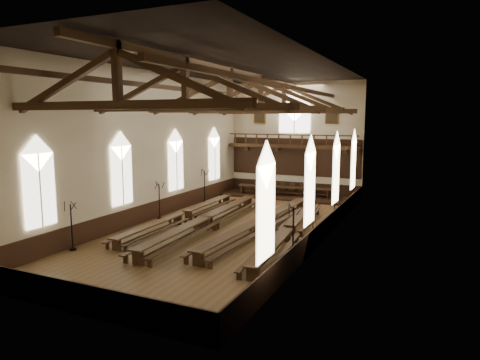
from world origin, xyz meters
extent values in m
plane|color=brown|center=(0.00, 0.00, 0.00)|extent=(26.00, 26.00, 0.00)
plane|color=beige|center=(0.00, 13.00, 5.00)|extent=(12.00, 0.00, 12.00)
plane|color=beige|center=(0.00, -13.00, 5.00)|extent=(12.00, 0.00, 12.00)
plane|color=beige|center=(-6.00, 0.00, 5.00)|extent=(0.00, 26.00, 26.00)
plane|color=beige|center=(6.00, 0.00, 5.00)|extent=(0.00, 26.00, 26.00)
plane|color=black|center=(0.00, 0.00, 10.00)|extent=(26.00, 26.00, 0.00)
cube|color=black|center=(0.00, 12.96, 0.60)|extent=(11.90, 0.08, 1.20)
cube|color=black|center=(0.00, -12.96, 0.60)|extent=(11.90, 0.08, 1.20)
cube|color=black|center=(-5.96, 0.00, 0.60)|extent=(0.08, 25.90, 1.20)
cube|color=black|center=(5.96, 0.00, 0.60)|extent=(0.08, 25.90, 1.20)
cube|color=white|center=(-5.90, -9.00, 3.40)|extent=(0.05, 1.80, 3.60)
cube|color=white|center=(-5.90, -9.00, 5.20)|extent=(0.05, 1.80, 1.80)
cylinder|color=beige|center=(-5.86, -9.00, 3.40)|extent=(0.08, 0.08, 3.60)
cube|color=white|center=(-5.90, -3.00, 3.40)|extent=(0.05, 1.80, 3.60)
cube|color=white|center=(-5.90, -3.00, 5.20)|extent=(0.05, 1.80, 1.80)
cylinder|color=beige|center=(-5.86, -3.00, 3.40)|extent=(0.08, 0.08, 3.60)
cube|color=white|center=(-5.90, 3.00, 3.40)|extent=(0.05, 1.80, 3.60)
cube|color=white|center=(-5.90, 3.00, 5.20)|extent=(0.05, 1.80, 1.80)
cylinder|color=beige|center=(-5.86, 3.00, 3.40)|extent=(0.08, 0.08, 3.60)
cube|color=white|center=(-5.90, 9.00, 3.40)|extent=(0.05, 1.80, 3.60)
cube|color=white|center=(-5.90, 9.00, 5.20)|extent=(0.05, 1.80, 1.80)
cylinder|color=beige|center=(-5.86, 9.00, 3.40)|extent=(0.08, 0.08, 3.60)
cube|color=white|center=(5.90, -9.00, 3.40)|extent=(0.05, 1.80, 3.60)
cube|color=white|center=(5.90, -9.00, 5.20)|extent=(0.05, 1.80, 1.80)
cylinder|color=beige|center=(5.86, -9.00, 3.40)|extent=(0.08, 0.08, 3.60)
cube|color=white|center=(5.90, -3.00, 3.40)|extent=(0.05, 1.80, 3.60)
cube|color=white|center=(5.90, -3.00, 5.20)|extent=(0.05, 1.80, 1.80)
cylinder|color=beige|center=(5.86, -3.00, 3.40)|extent=(0.08, 0.08, 3.60)
cube|color=white|center=(5.90, 3.00, 3.40)|extent=(0.05, 1.80, 3.60)
cube|color=white|center=(5.90, 3.00, 5.20)|extent=(0.05, 1.80, 1.80)
cylinder|color=beige|center=(5.86, 3.00, 3.40)|extent=(0.08, 0.08, 3.60)
cube|color=white|center=(5.90, 9.00, 3.40)|extent=(0.05, 1.80, 3.60)
cube|color=white|center=(5.90, 9.00, 5.20)|extent=(0.05, 1.80, 1.80)
cylinder|color=beige|center=(5.86, 9.00, 3.40)|extent=(0.08, 0.08, 3.60)
cube|color=white|center=(0.00, 12.90, 6.80)|extent=(2.80, 0.05, 2.40)
cube|color=white|center=(0.00, 12.90, 8.00)|extent=(2.80, 0.05, 2.80)
cylinder|color=beige|center=(0.00, 12.86, 6.80)|extent=(0.10, 0.10, 2.40)
cube|color=#382011|center=(0.00, 12.35, 4.40)|extent=(11.80, 1.20, 0.20)
cube|color=black|center=(0.00, 12.94, 3.45)|extent=(11.80, 0.10, 3.30)
cube|color=#382011|center=(0.00, 11.81, 5.45)|extent=(11.60, 0.12, 0.10)
cube|color=#382011|center=(0.00, 11.81, 4.55)|extent=(11.60, 0.12, 0.10)
cube|color=#382011|center=(-4.50, 12.75, 4.15)|extent=(0.35, 0.40, 0.50)
cube|color=#382011|center=(-1.50, 12.75, 4.15)|extent=(0.35, 0.40, 0.50)
cube|color=#382011|center=(1.50, 12.75, 4.15)|extent=(0.35, 0.40, 0.50)
cube|color=#382011|center=(4.50, 12.75, 4.15)|extent=(0.35, 0.40, 0.50)
cube|color=brown|center=(-3.30, 12.91, 7.10)|extent=(1.15, 0.06, 1.45)
cube|color=black|center=(-3.30, 12.87, 7.10)|extent=(0.95, 0.04, 1.25)
cube|color=brown|center=(3.30, 12.91, 7.10)|extent=(1.15, 0.06, 1.45)
cube|color=black|center=(3.30, 12.87, 7.10)|extent=(0.95, 0.04, 1.25)
cube|color=#382011|center=(0.00, -10.00, 7.40)|extent=(11.70, 0.35, 0.35)
cube|color=#382011|center=(0.00, -10.00, 8.70)|extent=(0.30, 0.30, 2.40)
cube|color=#382011|center=(-2.88, -10.00, 8.30)|extent=(5.44, 0.26, 2.40)
cube|color=#382011|center=(2.88, -10.00, 8.30)|extent=(5.44, 0.26, 2.40)
cube|color=#382011|center=(0.00, -5.00, 7.40)|extent=(11.70, 0.35, 0.35)
cube|color=#382011|center=(0.00, -5.00, 8.70)|extent=(0.30, 0.30, 2.40)
cube|color=#382011|center=(-2.88, -5.00, 8.30)|extent=(5.44, 0.26, 2.40)
cube|color=#382011|center=(2.88, -5.00, 8.30)|extent=(5.44, 0.26, 2.40)
cube|color=#382011|center=(0.00, 0.00, 7.40)|extent=(11.70, 0.35, 0.35)
cube|color=#382011|center=(0.00, 0.00, 8.70)|extent=(0.30, 0.30, 2.40)
cube|color=#382011|center=(-2.88, 0.00, 8.30)|extent=(5.44, 0.26, 2.40)
cube|color=#382011|center=(2.88, 0.00, 8.30)|extent=(5.44, 0.26, 2.40)
cube|color=#382011|center=(0.00, 5.00, 7.40)|extent=(11.70, 0.35, 0.35)
cube|color=#382011|center=(0.00, 5.00, 8.70)|extent=(0.30, 0.30, 2.40)
cube|color=#382011|center=(-2.88, 5.00, 8.30)|extent=(5.44, 0.26, 2.40)
cube|color=#382011|center=(2.88, 5.00, 8.30)|extent=(5.44, 0.26, 2.40)
cube|color=#382011|center=(0.00, 10.00, 7.40)|extent=(11.70, 0.35, 0.35)
cube|color=#382011|center=(0.00, 10.00, 8.70)|extent=(0.30, 0.30, 2.40)
cube|color=#382011|center=(-2.88, 10.00, 8.30)|extent=(5.44, 0.26, 2.40)
cube|color=#382011|center=(2.88, 10.00, 8.30)|extent=(5.44, 0.26, 2.40)
cube|color=#382011|center=(-3.36, 0.00, 8.70)|extent=(0.25, 25.70, 0.25)
cube|color=#382011|center=(3.36, 0.00, 8.70)|extent=(0.25, 25.70, 0.25)
cube|color=#382011|center=(0.00, 0.00, 9.70)|extent=(0.30, 25.70, 0.30)
cube|color=#382011|center=(-3.55, -3.59, 0.67)|extent=(0.81, 6.66, 0.08)
cube|color=#382011|center=(-3.55, -6.58, 0.32)|extent=(0.57, 0.09, 0.64)
cube|color=#382011|center=(-3.55, -0.60, 0.32)|extent=(0.57, 0.09, 0.64)
cube|color=#382011|center=(-3.55, -3.59, 0.24)|extent=(0.21, 5.89, 0.08)
cube|color=#382011|center=(-4.14, -3.60, 0.40)|extent=(0.41, 6.65, 0.06)
cube|color=#382011|center=(-4.14, -6.64, 0.19)|extent=(0.21, 0.07, 0.37)
cube|color=#382011|center=(-4.14, -0.56, 0.19)|extent=(0.21, 0.07, 0.37)
cube|color=#382011|center=(-2.96, -3.58, 0.40)|extent=(0.41, 6.65, 0.06)
cube|color=#382011|center=(-2.96, -6.62, 0.19)|extent=(0.21, 0.07, 0.37)
cube|color=#382011|center=(-2.96, -0.54, 0.19)|extent=(0.21, 0.07, 0.37)
cube|color=#382011|center=(-3.55, 3.81, 0.67)|extent=(0.81, 6.66, 0.08)
cube|color=#382011|center=(-3.55, 0.82, 0.32)|extent=(0.57, 0.09, 0.64)
cube|color=#382011|center=(-3.55, 6.80, 0.32)|extent=(0.57, 0.09, 0.64)
cube|color=#382011|center=(-3.55, 3.81, 0.24)|extent=(0.21, 5.89, 0.08)
cube|color=#382011|center=(-4.14, 3.80, 0.40)|extent=(0.41, 6.65, 0.06)
cube|color=#382011|center=(-4.14, 0.76, 0.19)|extent=(0.21, 0.07, 0.37)
cube|color=#382011|center=(-4.14, 6.84, 0.19)|extent=(0.21, 0.07, 0.37)
cube|color=#382011|center=(-2.96, 3.82, 0.40)|extent=(0.41, 6.65, 0.06)
cube|color=#382011|center=(-2.96, 0.78, 0.19)|extent=(0.21, 0.07, 0.37)
cube|color=#382011|center=(-2.96, 6.86, 0.19)|extent=(0.21, 0.07, 0.37)
cube|color=#382011|center=(-1.30, -4.46, 0.78)|extent=(1.11, 7.68, 0.09)
cube|color=#382011|center=(-1.30, -7.90, 0.37)|extent=(0.65, 0.12, 0.73)
cube|color=#382011|center=(-1.30, -1.01, 0.37)|extent=(0.65, 0.12, 0.73)
cube|color=#382011|center=(-1.30, -4.46, 0.27)|extent=(0.39, 6.78, 0.09)
cube|color=#382011|center=(-1.98, -4.49, 0.46)|extent=(0.65, 7.66, 0.07)
cube|color=#382011|center=(-1.98, -7.99, 0.21)|extent=(0.25, 0.09, 0.43)
cube|color=#382011|center=(-1.98, -0.99, 0.21)|extent=(0.25, 0.09, 0.43)
cube|color=#382011|center=(-0.62, -4.43, 0.46)|extent=(0.65, 7.66, 0.07)
cube|color=#382011|center=(-0.62, -7.93, 0.21)|extent=(0.25, 0.09, 0.43)
cube|color=#382011|center=(-0.62, -0.93, 0.21)|extent=(0.25, 0.09, 0.43)
cube|color=#382011|center=(-1.30, 2.94, 0.78)|extent=(1.11, 7.68, 0.09)
cube|color=#382011|center=(-1.30, -0.50, 0.37)|extent=(0.65, 0.12, 0.73)
cube|color=#382011|center=(-1.30, 6.39, 0.37)|extent=(0.65, 0.12, 0.73)
cube|color=#382011|center=(-1.30, 2.94, 0.27)|extent=(0.39, 6.78, 0.09)
cube|color=#382011|center=(-1.98, 2.91, 0.46)|extent=(0.65, 7.66, 0.07)
cube|color=#382011|center=(-1.98, -0.59, 0.21)|extent=(0.25, 0.09, 0.43)
cube|color=#382011|center=(-1.98, 6.41, 0.21)|extent=(0.25, 0.09, 0.43)
cube|color=#382011|center=(-0.62, 2.97, 0.46)|extent=(0.65, 7.66, 0.07)
cube|color=#382011|center=(-0.62, -0.53, 0.21)|extent=(0.25, 0.09, 0.43)
cube|color=#382011|center=(-0.62, 6.47, 0.21)|extent=(0.25, 0.09, 0.43)
cube|color=#382011|center=(2.07, -3.46, 0.77)|extent=(1.12, 7.57, 0.09)
cube|color=#382011|center=(2.07, -6.85, 0.36)|extent=(0.64, 0.12, 0.72)
cube|color=#382011|center=(2.07, -0.06, 0.36)|extent=(0.64, 0.12, 0.72)
cube|color=#382011|center=(2.07, -3.46, 0.27)|extent=(0.41, 6.68, 0.09)
cube|color=#382011|center=(1.40, -3.43, 0.45)|extent=(0.67, 7.55, 0.06)
cube|color=#382011|center=(1.40, -6.88, 0.21)|extent=(0.24, 0.09, 0.42)
cube|color=#382011|center=(1.40, 0.02, 0.21)|extent=(0.24, 0.09, 0.42)
cube|color=#382011|center=(2.73, -3.49, 0.45)|extent=(0.67, 7.55, 0.06)
cube|color=#382011|center=(2.73, -6.94, 0.21)|extent=(0.24, 0.09, 0.42)
cube|color=#382011|center=(2.73, -0.04, 0.21)|extent=(0.24, 0.09, 0.42)
cube|color=#382011|center=(2.07, 3.94, 0.77)|extent=(1.12, 7.57, 0.09)
cube|color=#382011|center=(2.07, 0.55, 0.36)|extent=(0.64, 0.12, 0.72)
cube|color=#382011|center=(2.07, 7.34, 0.36)|extent=(0.64, 0.12, 0.72)
cube|color=#382011|center=(2.07, 3.94, 0.27)|extent=(0.41, 6.68, 0.09)
cube|color=#382011|center=(1.40, 3.97, 0.45)|extent=(0.67, 7.55, 0.06)
cube|color=#382011|center=(1.40, 0.52, 0.21)|extent=(0.24, 0.09, 0.42)
cube|color=#382011|center=(1.40, 7.42, 0.21)|extent=(0.24, 0.09, 0.42)
cube|color=#382011|center=(2.73, 3.91, 0.45)|extent=(0.67, 7.55, 0.06)
cube|color=#382011|center=(2.73, 0.46, 0.21)|extent=(0.24, 0.09, 0.42)
cube|color=#382011|center=(2.73, 7.36, 0.21)|extent=(0.24, 0.09, 0.42)
cube|color=#382011|center=(4.04, -4.43, 0.69)|extent=(1.36, 6.88, 0.08)
cube|color=#382011|center=(4.04, -7.51, 0.33)|extent=(0.59, 0.14, 0.66)
cube|color=#382011|center=(4.04, -1.35, 0.33)|extent=(0.59, 0.14, 0.66)
cube|color=#382011|center=(4.04, -4.43, 0.24)|extent=(0.68, 6.04, 0.08)
cube|color=#382011|center=(3.44, -4.49, 0.41)|extent=(0.95, 6.84, 0.06)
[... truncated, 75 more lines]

